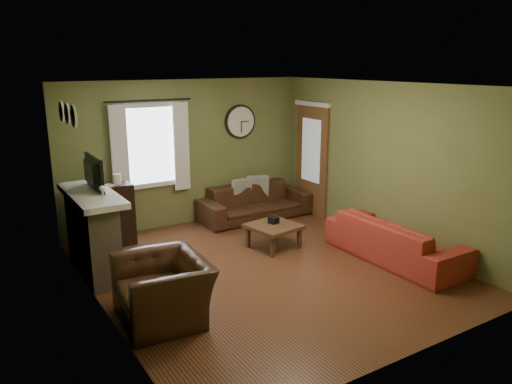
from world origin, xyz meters
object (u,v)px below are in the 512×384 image
sofa_brown (255,202)px  coffee_table (274,236)px  bookshelf (107,216)px  armchair (163,290)px  sofa_red (395,240)px

sofa_brown → coffee_table: size_ratio=2.97×
sofa_brown → coffee_table: sofa_brown is taller
bookshelf → armchair: size_ratio=0.91×
sofa_brown → armchair: 3.99m
sofa_red → armchair: 3.61m
armchair → sofa_brown: bearing=137.5°
sofa_red → coffee_table: sofa_red is taller
bookshelf → sofa_red: bearing=-39.5°
coffee_table → bookshelf: bearing=146.3°
sofa_brown → sofa_red: bearing=-76.8°
sofa_red → coffee_table: (-1.26, 1.39, -0.13)m
armchair → coffee_table: size_ratio=1.53×
sofa_red → armchair: bearing=87.2°
bookshelf → sofa_brown: bearing=0.3°
coffee_table → sofa_brown: bearing=68.9°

